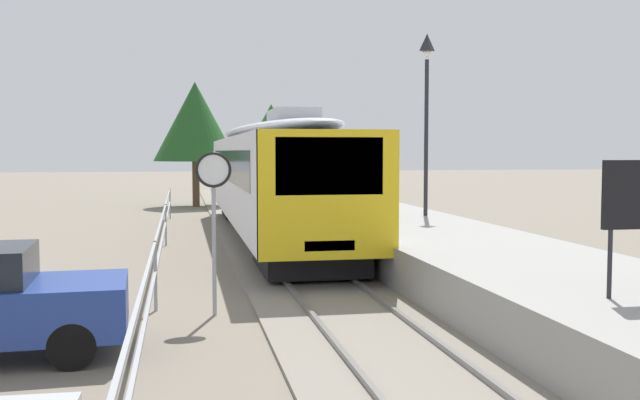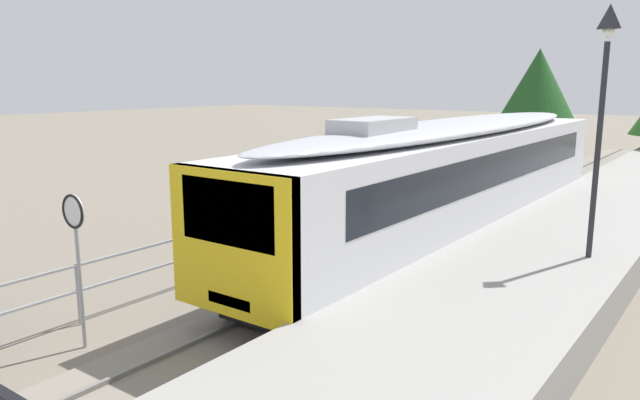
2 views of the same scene
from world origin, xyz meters
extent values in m
plane|color=slate|center=(-3.00, 22.00, 0.00)|extent=(160.00, 160.00, 0.00)
cube|color=gray|center=(0.00, 22.00, 0.03)|extent=(3.20, 60.00, 0.06)
cube|color=slate|center=(-0.72, 22.00, 0.10)|extent=(0.08, 60.00, 0.08)
cube|color=slate|center=(0.72, 22.00, 0.10)|extent=(0.08, 60.00, 0.08)
cube|color=silver|center=(0.00, 22.16, 1.96)|extent=(2.80, 18.67, 2.55)
cube|color=yellow|center=(0.00, 12.93, 1.96)|extent=(2.80, 0.24, 2.55)
cube|color=black|center=(0.00, 12.85, 2.53)|extent=(2.13, 0.08, 1.12)
cube|color=black|center=(0.00, 22.16, 2.37)|extent=(2.82, 15.68, 0.92)
ellipsoid|color=#B2B5BA|center=(0.00, 22.16, 3.42)|extent=(2.69, 17.92, 0.44)
cube|color=#B2B5BA|center=(0.00, 17.49, 3.70)|extent=(1.10, 2.20, 0.36)
cube|color=#EAE5C6|center=(0.00, 12.86, 0.97)|extent=(1.00, 0.10, 0.20)
cube|color=black|center=(0.00, 15.23, 0.42)|extent=(2.24, 3.20, 0.55)
cube|color=black|center=(0.00, 29.09, 0.42)|extent=(2.24, 3.20, 0.55)
cube|color=#999691|center=(3.25, 22.00, 0.45)|extent=(3.90, 60.00, 0.90)
cylinder|color=#232328|center=(4.30, 19.60, 3.20)|extent=(0.12, 0.12, 4.60)
pyramid|color=#232328|center=(4.30, 19.60, 6.00)|extent=(0.34, 0.34, 0.50)
sphere|color=silver|center=(4.30, 19.60, 5.68)|extent=(0.24, 0.24, 0.24)
cylinder|color=#232328|center=(2.62, 7.49, 1.35)|extent=(0.06, 0.06, 0.90)
cylinder|color=#9EA0A5|center=(-2.30, 11.46, 1.10)|extent=(0.07, 0.07, 2.20)
cylinder|color=white|center=(-2.30, 11.44, 2.50)|extent=(0.60, 0.03, 0.60)
torus|color=black|center=(-2.30, 11.42, 2.50)|extent=(0.61, 0.05, 0.61)
cube|color=#9EA0A5|center=(-3.30, 12.00, 1.20)|extent=(0.05, 36.00, 0.05)
cube|color=#9EA0A5|center=(-3.30, 12.00, 0.69)|extent=(0.05, 36.00, 0.05)
cylinder|color=#9EA0A5|center=(-3.30, 12.00, 0.62)|extent=(0.06, 0.06, 1.25)
cylinder|color=#9EA0A5|center=(-3.30, 21.00, 0.62)|extent=(0.06, 0.06, 1.25)
cylinder|color=#9EA0A5|center=(-3.30, 30.00, 0.62)|extent=(0.06, 0.06, 1.25)
cylinder|color=black|center=(-4.32, 10.21, 0.31)|extent=(0.63, 0.23, 0.62)
cylinder|color=black|center=(-4.24, 8.65, 0.31)|extent=(0.63, 0.23, 0.62)
cylinder|color=brown|center=(2.93, 45.90, 0.84)|extent=(0.36, 0.36, 1.68)
cone|color=#286023|center=(2.93, 45.90, 3.76)|extent=(4.73, 4.73, 4.17)
cylinder|color=brown|center=(-2.09, 36.44, 1.16)|extent=(0.36, 0.36, 2.32)
cone|color=#1E4C1E|center=(-2.09, 36.44, 4.31)|extent=(4.21, 4.21, 3.99)
camera|label=1|loc=(-2.84, -1.00, 2.81)|focal=40.89mm
camera|label=2|loc=(7.08, 5.82, 4.67)|focal=33.80mm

